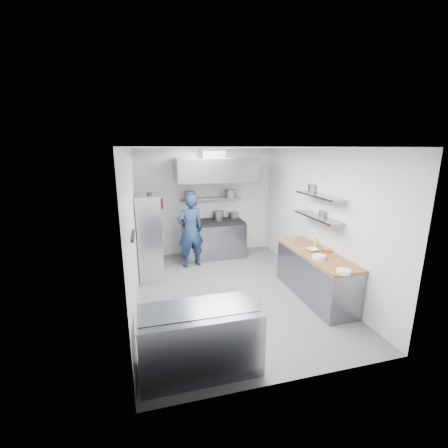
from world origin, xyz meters
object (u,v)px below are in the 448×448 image
object	(u,v)px
gas_range	(213,240)
display_case	(200,340)
chef	(190,231)
wire_rack	(150,237)

from	to	relation	value
gas_range	display_case	world-z (taller)	gas_range
gas_range	display_case	size ratio (longest dim) A/B	1.07
display_case	chef	bearing A→B (deg)	83.21
gas_range	display_case	bearing A→B (deg)	-105.02
chef	wire_rack	size ratio (longest dim) A/B	0.97
chef	gas_range	bearing A→B (deg)	-153.09
gas_range	wire_rack	world-z (taller)	wire_rack
gas_range	wire_rack	distance (m)	1.94
wire_rack	gas_range	bearing A→B (deg)	29.68
gas_range	display_case	distance (m)	4.25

